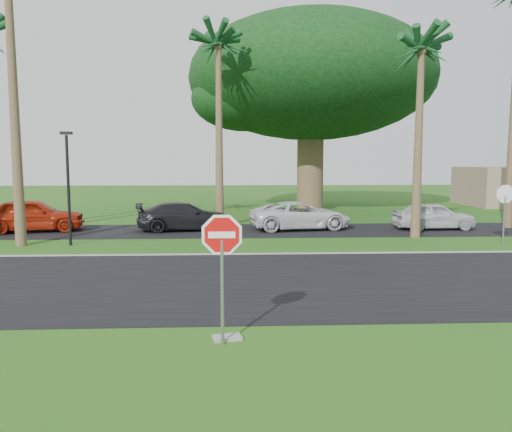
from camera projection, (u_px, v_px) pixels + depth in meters
The scene contains 15 objects.
ground at pixel (205, 301), 12.40m from camera, with size 120.00×120.00×0.00m, color #1B5515.
road at pixel (209, 281), 14.38m from camera, with size 120.00×8.00×0.02m, color black.
parking_strip at pixel (219, 231), 24.81m from camera, with size 120.00×5.00×0.02m, color black.
curb at pixel (214, 254), 18.40m from camera, with size 120.00×0.12×0.06m, color gray.
stop_sign_near at pixel (222, 252), 9.25m from camera, with size 1.05×0.07×2.62m.
stop_sign_far at pixel (505, 202), 20.70m from camera, with size 1.05×0.07×2.62m.
palm_center at pixel (218, 48), 25.30m from camera, with size 5.00×5.00×10.50m.
palm_right_near at pixel (422, 53), 21.84m from camera, with size 5.00×5.00×9.50m.
canopy_tree at pixel (311, 79), 33.54m from camera, with size 16.50×16.50×13.12m.
streetlight_right at pixel (68, 181), 20.28m from camera, with size 0.45×0.25×4.64m.
car_red at pixel (33, 215), 24.37m from camera, with size 1.93×4.79×1.63m, color #A6220D.
car_dark at pixel (185, 217), 24.86m from camera, with size 1.94×4.77×1.39m, color black.
car_minivan at pixel (300, 216), 25.22m from camera, with size 2.33×5.06×1.41m, color silver.
car_pickup at pixel (434, 216), 25.21m from camera, with size 1.63×4.05×1.38m, color silver.
utility_slab at pixel (227, 338), 9.72m from camera, with size 0.55×0.35×0.06m, color gray.
Camera 1 is at (0.71, -12.14, 3.45)m, focal length 35.00 mm.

